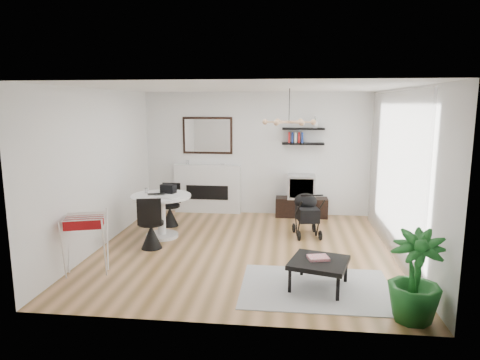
# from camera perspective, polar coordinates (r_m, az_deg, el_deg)

# --- Properties ---
(floor) EXTENTS (5.00, 5.00, 0.00)m
(floor) POSITION_cam_1_polar(r_m,az_deg,el_deg) (7.37, 0.68, -9.28)
(floor) COLOR brown
(floor) RESTS_ON ground
(ceiling) EXTENTS (5.00, 5.00, 0.00)m
(ceiling) POSITION_cam_1_polar(r_m,az_deg,el_deg) (6.95, 0.73, 12.19)
(ceiling) COLOR white
(ceiling) RESTS_ON wall_back
(wall_back) EXTENTS (5.00, 0.00, 5.00)m
(wall_back) POSITION_cam_1_polar(r_m,az_deg,el_deg) (9.51, 2.24, 3.51)
(wall_back) COLOR white
(wall_back) RESTS_ON floor
(wall_left) EXTENTS (0.00, 5.00, 5.00)m
(wall_left) POSITION_cam_1_polar(r_m,az_deg,el_deg) (7.70, -18.14, 1.42)
(wall_left) COLOR white
(wall_left) RESTS_ON floor
(wall_right) EXTENTS (0.00, 5.00, 5.00)m
(wall_right) POSITION_cam_1_polar(r_m,az_deg,el_deg) (7.23, 20.83, 0.71)
(wall_right) COLOR white
(wall_right) RESTS_ON floor
(sheer_curtain) EXTENTS (0.04, 3.60, 2.60)m
(sheer_curtain) POSITION_cam_1_polar(r_m,az_deg,el_deg) (7.40, 19.70, 0.98)
(sheer_curtain) COLOR white
(sheer_curtain) RESTS_ON wall_right
(fireplace) EXTENTS (1.50, 0.17, 2.16)m
(fireplace) POSITION_cam_1_polar(r_m,az_deg,el_deg) (9.68, -4.33, -0.38)
(fireplace) COLOR white
(fireplace) RESTS_ON floor
(shelf_lower) EXTENTS (0.90, 0.25, 0.04)m
(shelf_lower) POSITION_cam_1_polar(r_m,az_deg,el_deg) (9.33, 8.40, 4.82)
(shelf_lower) COLOR black
(shelf_lower) RESTS_ON wall_back
(shelf_upper) EXTENTS (0.90, 0.25, 0.04)m
(shelf_upper) POSITION_cam_1_polar(r_m,az_deg,el_deg) (9.31, 8.45, 6.78)
(shelf_upper) COLOR black
(shelf_upper) RESTS_ON wall_back
(pendant_lamp) EXTENTS (0.90, 0.90, 0.10)m
(pendant_lamp) POSITION_cam_1_polar(r_m,az_deg,el_deg) (7.22, 6.55, 7.69)
(pendant_lamp) COLOR tan
(pendant_lamp) RESTS_ON ceiling
(tv_console) EXTENTS (1.12, 0.39, 0.42)m
(tv_console) POSITION_cam_1_polar(r_m,az_deg,el_deg) (9.48, 8.19, -3.61)
(tv_console) COLOR black
(tv_console) RESTS_ON floor
(crt_tv) EXTENTS (0.59, 0.51, 0.51)m
(crt_tv) POSITION_cam_1_polar(r_m,az_deg,el_deg) (9.38, 8.15, -0.84)
(crt_tv) COLOR silver
(crt_tv) RESTS_ON tv_console
(dining_table) EXTENTS (1.10, 1.10, 0.80)m
(dining_table) POSITION_cam_1_polar(r_m,az_deg,el_deg) (8.02, -10.43, -3.89)
(dining_table) COLOR white
(dining_table) RESTS_ON floor
(laptop) EXTENTS (0.36, 0.30, 0.02)m
(laptop) POSITION_cam_1_polar(r_m,az_deg,el_deg) (7.95, -11.09, -1.93)
(laptop) COLOR black
(laptop) RESTS_ON dining_table
(black_bag) EXTENTS (0.30, 0.23, 0.16)m
(black_bag) POSITION_cam_1_polar(r_m,az_deg,el_deg) (8.11, -9.54, -1.15)
(black_bag) COLOR black
(black_bag) RESTS_ON dining_table
(newspaper) EXTENTS (0.39, 0.36, 0.01)m
(newspaper) POSITION_cam_1_polar(r_m,az_deg,el_deg) (7.75, -9.45, -2.25)
(newspaper) COLOR silver
(newspaper) RESTS_ON dining_table
(drinking_glass) EXTENTS (0.05, 0.05, 0.09)m
(drinking_glass) POSITION_cam_1_polar(r_m,az_deg,el_deg) (8.21, -12.38, -1.36)
(drinking_glass) COLOR white
(drinking_glass) RESTS_ON dining_table
(chair_far) EXTENTS (0.41, 0.41, 0.86)m
(chair_far) POSITION_cam_1_polar(r_m,az_deg,el_deg) (8.81, -9.30, -4.32)
(chair_far) COLOR black
(chair_far) RESTS_ON floor
(chair_near) EXTENTS (0.46, 0.48, 0.92)m
(chair_near) POSITION_cam_1_polar(r_m,az_deg,el_deg) (7.50, -11.76, -6.84)
(chair_near) COLOR black
(chair_near) RESTS_ON floor
(drying_rack) EXTENTS (0.73, 0.71, 0.89)m
(drying_rack) POSITION_cam_1_polar(r_m,az_deg,el_deg) (6.62, -19.86, -7.94)
(drying_rack) COLOR white
(drying_rack) RESTS_ON floor
(stroller) EXTENTS (0.56, 0.76, 0.88)m
(stroller) POSITION_cam_1_polar(r_m,az_deg,el_deg) (8.15, 8.87, -4.73)
(stroller) COLOR black
(stroller) RESTS_ON floor
(rug) EXTENTS (2.00, 1.45, 0.01)m
(rug) POSITION_cam_1_polar(r_m,az_deg,el_deg) (6.02, 10.08, -14.00)
(rug) COLOR #B0B0B0
(rug) RESTS_ON floor
(coffee_table) EXTENTS (0.90, 0.90, 0.37)m
(coffee_table) POSITION_cam_1_polar(r_m,az_deg,el_deg) (5.93, 10.48, -10.87)
(coffee_table) COLOR black
(coffee_table) RESTS_ON rug
(magazines) EXTENTS (0.31, 0.27, 0.04)m
(magazines) POSITION_cam_1_polar(r_m,az_deg,el_deg) (5.95, 10.38, -10.16)
(magazines) COLOR #E2384D
(magazines) RESTS_ON coffee_table
(potted_plant) EXTENTS (0.75, 0.75, 1.06)m
(potted_plant) POSITION_cam_1_polar(r_m,az_deg,el_deg) (5.33, 22.30, -11.84)
(potted_plant) COLOR #195A1E
(potted_plant) RESTS_ON floor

